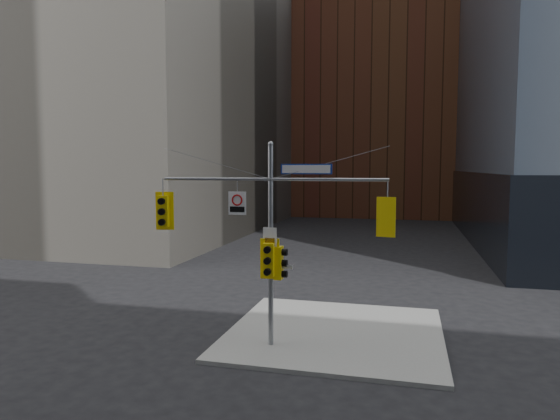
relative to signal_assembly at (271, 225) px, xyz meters
The scene contains 13 objects.
ground 4.85m from the signal_assembly, 90.00° to the right, with size 160.00×160.00×0.00m, color black.
sidewalk_corner 5.18m from the signal_assembly, 45.10° to the left, with size 8.00×8.00×0.15m, color gray.
brick_midrise 56.82m from the signal_assembly, 90.00° to the left, with size 26.00×20.00×28.00m, color brown.
signal_assembly is the anchor object (origin of this frame).
traffic_light_west_arm 4.11m from the signal_assembly, behind, with size 0.67×0.60×1.41m.
traffic_light_east_arm 3.97m from the signal_assembly, ahead, with size 0.62×0.55×1.31m.
traffic_light_pole_side 1.37m from the signal_assembly, ahead, with size 0.44×0.38×1.15m.
traffic_light_pole_front 1.21m from the signal_assembly, 90.10° to the right, with size 0.68×0.55×1.42m.
street_sign_blade 2.30m from the signal_assembly, ahead, with size 1.80×0.21×0.35m.
regulatory_sign_arm 1.43m from the signal_assembly, behind, with size 0.66×0.08×0.82m.
regulatory_sign_pole 0.44m from the signal_assembly, 90.00° to the right, with size 0.50×0.10×0.66m.
street_blade_ew 1.52m from the signal_assembly, ahead, with size 0.70×0.11×0.14m.
street_blade_ns 1.73m from the signal_assembly, 90.00° to the left, with size 0.11×0.80×0.16m.
Camera 1 is at (4.59, -14.59, 6.41)m, focal length 32.00 mm.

